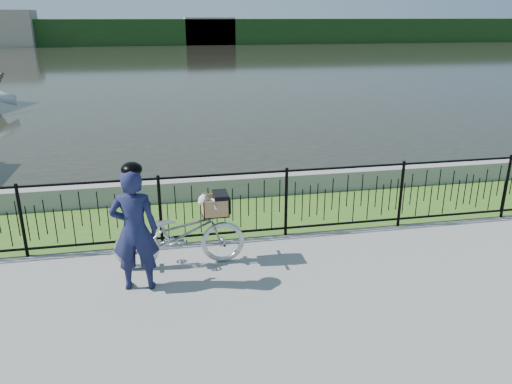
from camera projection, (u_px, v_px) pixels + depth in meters
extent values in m
plane|color=gray|center=(242.00, 290.00, 6.57)|extent=(120.00, 120.00, 0.00)
cube|color=#3F6921|center=(218.00, 216.00, 8.97)|extent=(60.00, 2.00, 0.01)
plane|color=black|center=(167.00, 64.00, 37.07)|extent=(120.00, 120.00, 0.00)
cube|color=gray|center=(211.00, 188.00, 9.83)|extent=(60.00, 0.30, 0.40)
cube|color=#204219|center=(160.00, 32.00, 61.52)|extent=(120.00, 6.00, 3.00)
cube|color=#A79986|center=(209.00, 31.00, 61.20)|extent=(6.00, 3.00, 3.20)
imported|color=#B5BAC2|center=(180.00, 234.00, 7.09)|extent=(1.84, 0.64, 0.97)
cube|color=black|center=(215.00, 214.00, 7.09)|extent=(0.38, 0.18, 0.02)
cube|color=#9F794A|center=(215.00, 214.00, 7.09)|extent=(0.36, 0.33, 0.01)
cube|color=#9F794A|center=(214.00, 202.00, 7.20)|extent=(0.36, 0.02, 0.26)
cube|color=#9F794A|center=(217.00, 210.00, 6.90)|extent=(0.36, 0.01, 0.26)
cube|color=#9F794A|center=(227.00, 205.00, 7.08)|extent=(0.01, 0.33, 0.26)
cube|color=#9F794A|center=(203.00, 207.00, 7.02)|extent=(0.02, 0.33, 0.26)
cube|color=black|center=(220.00, 195.00, 7.01)|extent=(0.20, 0.35, 0.06)
cube|color=black|center=(228.00, 203.00, 7.08)|extent=(0.02, 0.35, 0.21)
ellipsoid|color=silver|center=(214.00, 206.00, 7.05)|extent=(0.31, 0.22, 0.20)
sphere|color=silver|center=(204.00, 200.00, 6.97)|extent=(0.15, 0.15, 0.15)
sphere|color=silver|center=(200.00, 203.00, 6.95)|extent=(0.07, 0.07, 0.07)
sphere|color=black|center=(199.00, 203.00, 6.94)|extent=(0.02, 0.02, 0.02)
cone|color=#A16543|center=(203.00, 194.00, 7.00)|extent=(0.06, 0.08, 0.08)
cone|color=#A16543|center=(205.00, 197.00, 6.91)|extent=(0.06, 0.08, 0.08)
imported|color=#161A3C|center=(134.00, 230.00, 6.37)|extent=(0.64, 0.45, 1.65)
ellipsoid|color=black|center=(129.00, 170.00, 6.10)|extent=(0.26, 0.29, 0.18)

